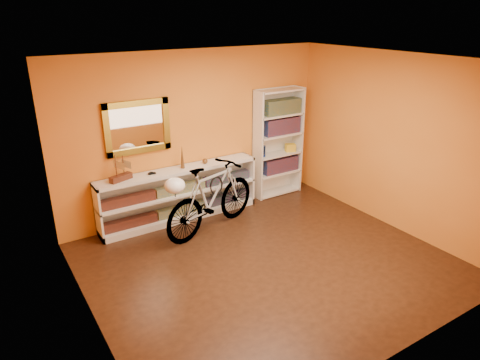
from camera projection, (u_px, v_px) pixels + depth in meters
floor at (268, 263)px, 5.78m from camera, size 4.50×4.00×0.01m
ceiling at (274, 61)px, 4.82m from camera, size 4.50×4.00×0.01m
back_wall at (196, 134)px, 6.88m from camera, size 4.50×0.01×2.60m
left_wall at (81, 215)px, 4.18m from camera, size 0.01×4.00×2.60m
right_wall at (394, 143)px, 6.43m from camera, size 0.01×4.00×2.60m
gilt_mirror at (138, 127)px, 6.28m from camera, size 0.98×0.06×0.78m
wall_socket at (244, 184)px, 7.69m from camera, size 0.09×0.02×0.09m
console_unit at (180, 194)px, 6.84m from camera, size 2.60×0.35×0.85m
cd_row_lower at (181, 209)px, 6.92m from camera, size 2.50×0.13×0.14m
cd_row_upper at (180, 188)px, 6.79m from camera, size 2.50×0.13×0.14m
model_ship at (120, 167)px, 6.16m from camera, size 0.36×0.23×0.40m
toy_car at (152, 174)px, 6.47m from camera, size 0.00×0.00×0.00m
bronze_ornament at (182, 157)px, 6.66m from camera, size 0.06×0.06×0.36m
decorative_orb at (205, 161)px, 6.90m from camera, size 0.08×0.08×0.08m
bookcase at (278, 143)px, 7.63m from camera, size 0.90×0.30×1.90m
book_row_a at (279, 164)px, 7.80m from camera, size 0.70×0.22×0.26m
book_row_b at (281, 126)px, 7.54m from camera, size 0.70×0.22×0.28m
book_row_c at (282, 107)px, 7.42m from camera, size 0.70×0.22×0.25m
travel_mug at (263, 151)px, 7.48m from camera, size 0.09×0.09×0.19m
red_tin at (269, 110)px, 7.34m from camera, size 0.15×0.15×0.17m
yellow_bag at (290, 148)px, 7.77m from camera, size 0.21×0.17×0.14m
bicycle at (212, 198)px, 6.46m from camera, size 0.96×1.87×1.06m
helmet at (175, 186)px, 5.83m from camera, size 0.29×0.27×0.22m
u_lock at (216, 186)px, 6.48m from camera, size 0.22×0.02×0.22m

